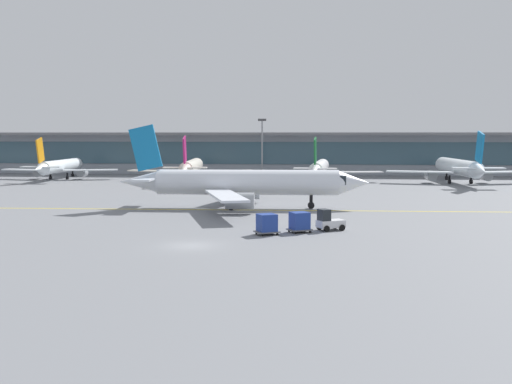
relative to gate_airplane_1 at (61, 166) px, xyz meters
name	(u,v)px	position (x,y,z in m)	size (l,w,h in m)	color
ground_plane	(191,246)	(41.44, -71.99, -2.60)	(400.00, 400.00, 0.00)	slate
taxiway_centreline_stripe	(246,210)	(43.47, -47.72, -2.59)	(110.00, 0.36, 0.01)	yellow
terminal_concourse	(268,153)	(41.44, 20.61, 2.32)	(211.21, 11.00, 9.60)	#8C939E
gate_airplane_1	(61,166)	(0.00, 0.00, 0.00)	(24.29, 26.12, 8.66)	white
gate_airplane_2	(191,167)	(27.74, -2.05, 0.10)	(25.18, 27.17, 9.00)	silver
gate_airplane_3	(319,168)	(53.04, -1.52, 0.04)	(24.57, 26.53, 8.78)	white
gate_airplane_4	(458,168)	(79.19, -3.46, 0.35)	(27.58, 29.70, 9.84)	white
taxiing_regional_jet	(244,183)	(43.06, -45.73, 0.56)	(31.73, 29.55, 10.53)	silver
baggage_tug	(329,221)	(53.15, -62.79, -1.70)	(2.95, 2.51, 2.10)	silver
cargo_dolly_lead	(300,221)	(50.35, -64.28, -1.54)	(2.61, 2.40, 1.94)	#595B60
cargo_dolly_trailing	(267,223)	(47.36, -65.88, -1.54)	(2.61, 2.40, 1.94)	#595B60
apron_light_mast_1	(262,144)	(40.64, 12.81, 4.38)	(1.80, 0.36, 12.61)	gray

